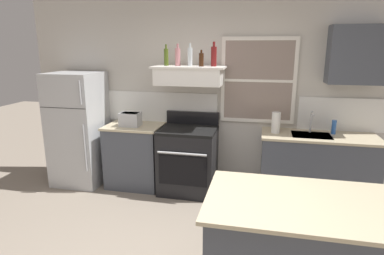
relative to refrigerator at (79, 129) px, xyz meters
name	(u,v)px	position (x,y,z in m)	size (l,w,h in m)	color
back_wall	(213,93)	(1.93, 0.39, 0.53)	(5.40, 0.11, 2.70)	beige
refrigerator	(79,129)	(0.00, 0.00, 0.00)	(0.70, 0.72, 1.64)	#B7BABC
counter_left_of_stove	(136,155)	(0.85, 0.06, -0.36)	(0.79, 0.63, 0.91)	#474C56
toaster	(130,119)	(0.82, -0.01, 0.19)	(0.30, 0.20, 0.19)	silver
stove_range	(188,159)	(1.65, 0.02, -0.36)	(0.76, 0.69, 1.09)	black
range_hood_shelf	(190,75)	(1.65, 0.12, 0.80)	(0.96, 0.52, 0.24)	white
bottle_olive_oil_square	(166,57)	(1.32, 0.15, 1.04)	(0.06, 0.06, 0.28)	#4C601E
bottle_rose_pink	(178,57)	(1.49, 0.10, 1.05)	(0.07, 0.07, 0.29)	#C67F84
bottle_clear_tall	(190,56)	(1.65, 0.13, 1.05)	(0.06, 0.06, 0.30)	silver
bottle_brown_stout	(201,59)	(1.82, 0.07, 1.01)	(0.06, 0.06, 0.21)	#381E0F
bottle_red_label_wine	(214,56)	(1.97, 0.13, 1.06)	(0.07, 0.07, 0.31)	maroon
counter_right_with_sink	(316,169)	(3.35, 0.06, -0.36)	(1.43, 0.63, 0.91)	#474C56
sink_faucet	(311,120)	(3.25, 0.16, 0.26)	(0.03, 0.17, 0.28)	silver
paper_towel_roll	(276,123)	(2.81, 0.06, 0.22)	(0.11, 0.11, 0.27)	white
dish_soap_bottle	(334,127)	(3.53, 0.16, 0.18)	(0.06, 0.06, 0.18)	blue
kitchen_island	(297,255)	(2.94, -1.86, -0.36)	(1.40, 0.90, 0.91)	#474C56
upper_cabinet_right	(356,55)	(3.70, 0.20, 1.08)	(0.64, 0.32, 0.70)	#474C56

